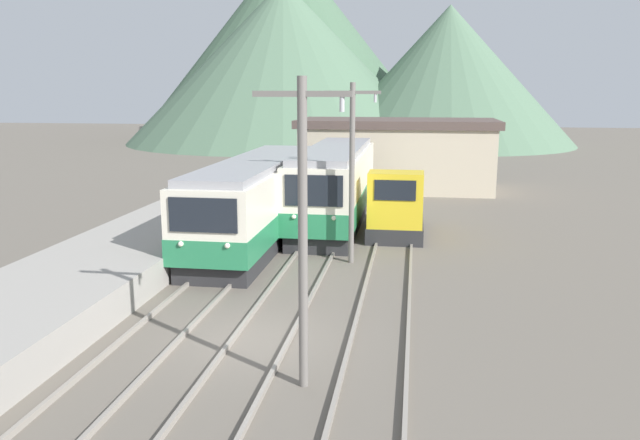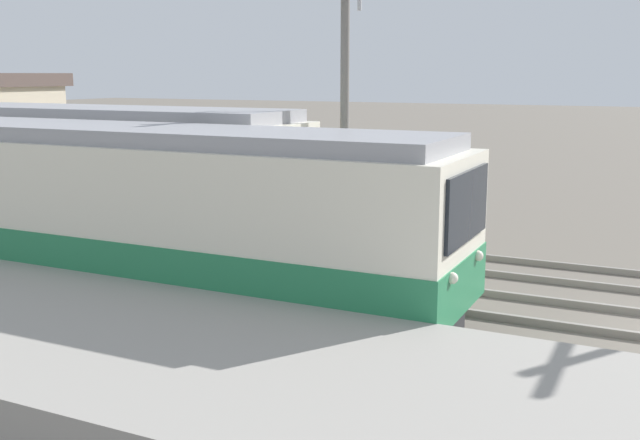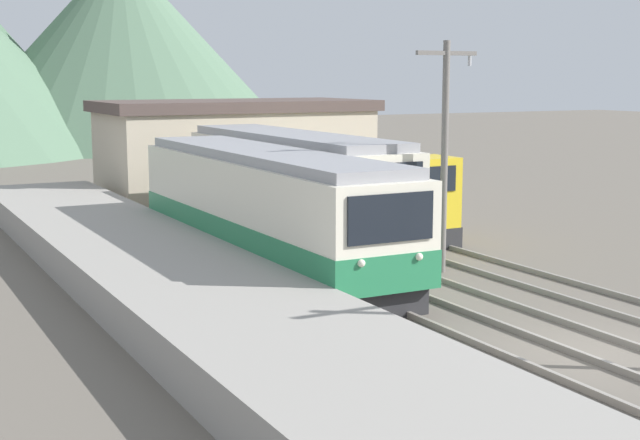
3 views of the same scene
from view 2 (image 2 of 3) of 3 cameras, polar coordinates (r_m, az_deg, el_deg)
commuter_train_left at (r=15.16m, az=-14.95°, el=-0.10°), size 2.84×13.87×3.50m
commuter_train_center at (r=19.83m, az=-18.39°, el=2.50°), size 2.84×12.69×3.69m
shunting_locomotive at (r=20.95m, az=-8.70°, el=1.97°), size 2.40×5.05×3.00m
catenary_mast_mid at (r=17.02m, az=1.90°, el=8.18°), size 2.00×0.20×6.60m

